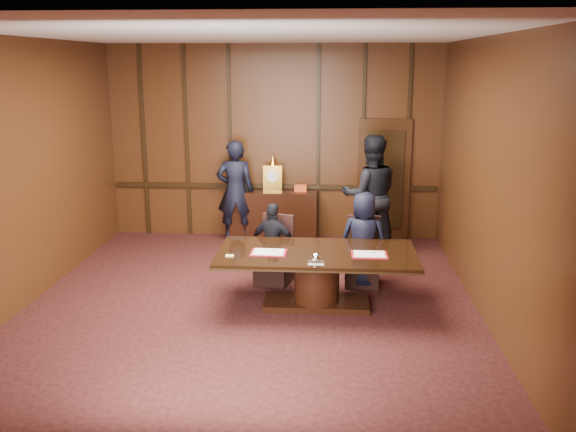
% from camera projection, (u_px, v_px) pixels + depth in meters
% --- Properties ---
extents(room, '(7.00, 7.04, 3.50)m').
position_uv_depth(room, '(255.00, 178.00, 7.82)').
color(room, black).
rests_on(room, ground).
extents(sideboard, '(1.60, 0.45, 1.54)m').
position_uv_depth(sideboard, '(273.00, 213.00, 11.15)').
color(sideboard, black).
rests_on(sideboard, ground).
extents(conference_table, '(2.62, 1.32, 0.76)m').
position_uv_depth(conference_table, '(317.00, 270.00, 8.05)').
color(conference_table, black).
rests_on(conference_table, ground).
extents(folder_left, '(0.47, 0.34, 0.02)m').
position_uv_depth(folder_left, '(269.00, 252.00, 7.93)').
color(folder_left, '#A60F20').
rests_on(folder_left, conference_table).
extents(folder_right, '(0.46, 0.33, 0.02)m').
position_uv_depth(folder_right, '(369.00, 255.00, 7.84)').
color(folder_right, '#A60F20').
rests_on(folder_right, conference_table).
extents(inkstand, '(0.20, 0.14, 0.12)m').
position_uv_depth(inkstand, '(316.00, 258.00, 7.54)').
color(inkstand, white).
rests_on(inkstand, conference_table).
extents(notepad, '(0.10, 0.07, 0.01)m').
position_uv_depth(notepad, '(230.00, 256.00, 7.80)').
color(notepad, '#F6EE78').
rests_on(notepad, conference_table).
extents(chair_left, '(0.58, 0.58, 0.99)m').
position_uv_depth(chair_left, '(274.00, 263.00, 9.00)').
color(chair_left, black).
rests_on(chair_left, ground).
extents(chair_right, '(0.52, 0.52, 0.99)m').
position_uv_depth(chair_right, '(363.00, 265.00, 8.91)').
color(chair_right, black).
rests_on(chair_right, ground).
extents(signatory_left, '(0.76, 0.47, 1.21)m').
position_uv_depth(signatory_left, '(273.00, 244.00, 8.85)').
color(signatory_left, black).
rests_on(signatory_left, ground).
extents(signatory_right, '(0.77, 0.59, 1.40)m').
position_uv_depth(signatory_right, '(364.00, 240.00, 8.74)').
color(signatory_right, black).
rests_on(signatory_right, ground).
extents(witness_left, '(0.71, 0.50, 1.85)m').
position_uv_depth(witness_left, '(235.00, 191.00, 10.93)').
color(witness_left, black).
rests_on(witness_left, ground).
extents(witness_right, '(1.07, 0.88, 2.02)m').
position_uv_depth(witness_right, '(370.00, 195.00, 10.19)').
color(witness_right, black).
rests_on(witness_right, ground).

